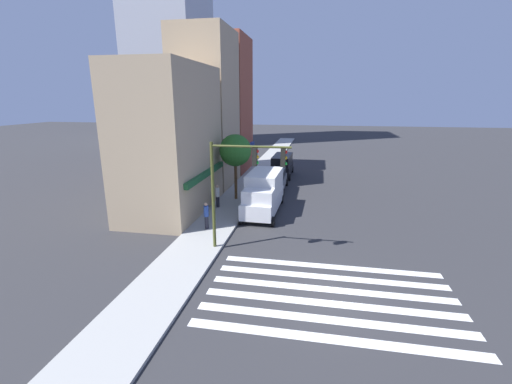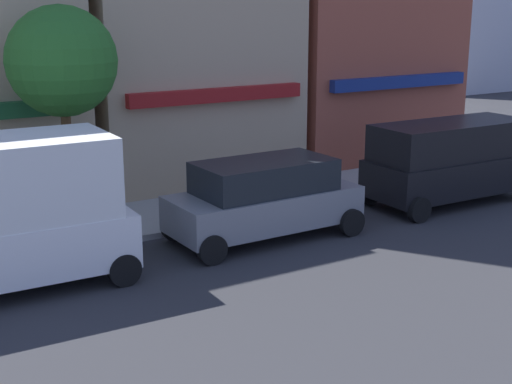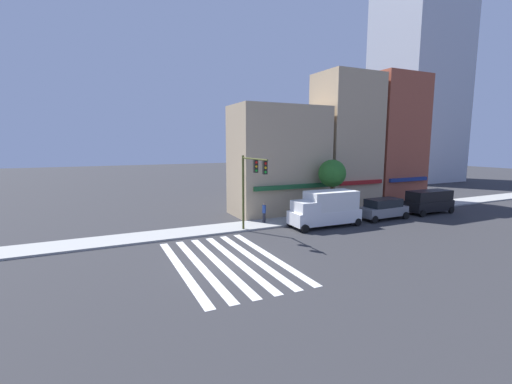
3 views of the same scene
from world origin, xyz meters
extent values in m
cube|color=maroon|center=(18.39, 8.85, 3.00)|extent=(5.57, 0.30, 0.40)
cube|color=navy|center=(25.41, 8.85, 3.00)|extent=(5.76, 0.30, 0.40)
cylinder|color=black|center=(13.35, 5.80, 0.34)|extent=(0.68, 0.22, 0.68)
cylinder|color=black|center=(13.35, 3.60, 0.34)|extent=(0.68, 0.22, 0.68)
cube|color=slate|center=(17.38, 4.70, 0.77)|extent=(4.73, 1.98, 0.85)
cube|color=black|center=(17.38, 4.70, 1.56)|extent=(3.32, 1.81, 0.75)
cylinder|color=black|center=(15.44, 5.65, 0.34)|extent=(0.68, 0.22, 0.68)
cylinder|color=black|center=(15.44, 3.75, 0.34)|extent=(0.68, 0.22, 0.68)
cylinder|color=black|center=(19.32, 5.65, 0.34)|extent=(0.68, 0.22, 0.68)
cylinder|color=black|center=(19.32, 3.75, 0.34)|extent=(0.68, 0.22, 0.68)
cube|color=black|center=(23.63, 4.70, 0.84)|extent=(5.03, 2.08, 1.00)
cube|color=black|center=(23.63, 4.70, 1.84)|extent=(4.78, 1.92, 1.00)
cylinder|color=black|center=(21.54, 5.70, 0.34)|extent=(0.68, 0.22, 0.68)
cylinder|color=black|center=(21.54, 3.70, 0.34)|extent=(0.68, 0.22, 0.68)
cylinder|color=black|center=(25.72, 5.70, 0.34)|extent=(0.68, 0.22, 0.68)
cylinder|color=brown|center=(13.51, 7.50, 1.74)|extent=(0.24, 0.24, 3.18)
sphere|color=#286623|center=(13.51, 7.50, 4.25)|extent=(2.62, 2.62, 2.62)
camera|label=1|loc=(-13.54, 0.80, 8.33)|focal=24.00mm
camera|label=2|loc=(8.58, -9.35, 5.54)|focal=50.00mm
camera|label=3|loc=(-6.95, -18.62, 7.07)|focal=24.00mm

